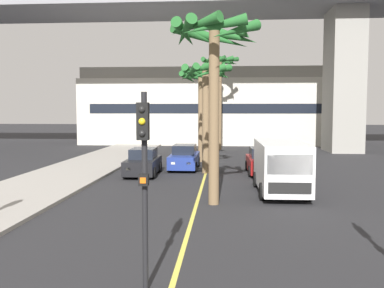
# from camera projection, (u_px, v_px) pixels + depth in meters

# --- Properties ---
(sidewalk_left) EXTENTS (4.80, 80.00, 0.15)m
(sidewalk_left) POSITION_uv_depth(u_px,v_px,m) (1.00, 201.00, 17.64)
(sidewalk_left) COLOR #9E9991
(sidewalk_left) RESTS_ON ground
(lane_stripe_center) EXTENTS (0.14, 56.00, 0.01)m
(lane_stripe_center) POSITION_uv_depth(u_px,v_px,m) (205.00, 176.00, 24.99)
(lane_stripe_center) COLOR #DBCC4C
(lane_stripe_center) RESTS_ON ground
(bridge_overpass) EXTENTS (74.88, 8.00, 16.96)m
(bridge_overpass) POSITION_uv_depth(u_px,v_px,m) (225.00, 4.00, 39.13)
(bridge_overpass) COLOR gray
(bridge_overpass) RESTS_ON ground
(pier_building_backdrop) EXTENTS (29.42, 8.04, 8.35)m
(pier_building_backdrop) POSITION_uv_depth(u_px,v_px,m) (215.00, 107.00, 48.84)
(pier_building_backdrop) COLOR beige
(pier_building_backdrop) RESTS_ON ground
(car_queue_front) EXTENTS (1.86, 4.11, 1.56)m
(car_queue_front) POSITION_uv_depth(u_px,v_px,m) (184.00, 158.00, 27.71)
(car_queue_front) COLOR navy
(car_queue_front) RESTS_ON ground
(car_queue_second) EXTENTS (1.91, 4.14, 1.56)m
(car_queue_second) POSITION_uv_depth(u_px,v_px,m) (262.00, 162.00, 25.73)
(car_queue_second) COLOR maroon
(car_queue_second) RESTS_ON ground
(car_queue_third) EXTENTS (1.90, 4.13, 1.56)m
(car_queue_third) POSITION_uv_depth(u_px,v_px,m) (143.00, 163.00, 25.24)
(car_queue_third) COLOR black
(car_queue_third) RESTS_ON ground
(delivery_van) EXTENTS (2.21, 5.27, 2.36)m
(delivery_van) POSITION_uv_depth(u_px,v_px,m) (281.00, 166.00, 19.57)
(delivery_van) COLOR white
(delivery_van) RESTS_ON ground
(traffic_light_median_near) EXTENTS (0.24, 0.37, 4.20)m
(traffic_light_median_near) POSITION_uv_depth(u_px,v_px,m) (144.00, 164.00, 8.85)
(traffic_light_median_near) COLOR black
(traffic_light_median_near) RESTS_ON ground
(palm_tree_near_median) EXTENTS (3.28, 3.31, 6.73)m
(palm_tree_near_median) POSITION_uv_depth(u_px,v_px,m) (201.00, 88.00, 31.24)
(palm_tree_near_median) COLOR brown
(palm_tree_near_median) RESTS_ON ground
(palm_tree_mid_median) EXTENTS (3.65, 3.70, 8.89)m
(palm_tree_mid_median) POSITION_uv_depth(u_px,v_px,m) (220.00, 74.00, 40.86)
(palm_tree_mid_median) COLOR brown
(palm_tree_mid_median) RESTS_ON ground
(palm_tree_far_median) EXTENTS (3.70, 3.73, 7.43)m
(palm_tree_far_median) POSITION_uv_depth(u_px,v_px,m) (213.00, 52.00, 16.97)
(palm_tree_far_median) COLOR brown
(palm_tree_far_median) RESTS_ON ground
(palm_tree_farthest_median) EXTENTS (3.14, 3.17, 6.61)m
(palm_tree_farthest_median) POSITION_uv_depth(u_px,v_px,m) (206.00, 86.00, 25.61)
(palm_tree_farthest_median) COLOR brown
(palm_tree_farthest_median) RESTS_ON ground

